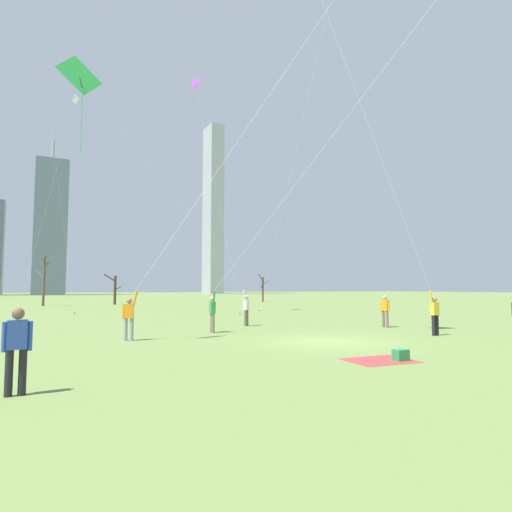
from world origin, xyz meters
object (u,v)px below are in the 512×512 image
kite_flyer_midfield_center_orange (254,256)px  kite_flyer_far_back_pink (406,233)px  bystander_strolling_midfield (385,309)px  bystander_far_off_by_trees (17,346)px  bare_tree_far_right_edge (44,279)px  bare_tree_right_of_center (115,289)px  distant_kite_drifting_left_blue (317,56)px  distant_kite_drifting_right_purple (198,98)px  bare_tree_rightmost (263,288)px  distant_kite_high_overhead_white (68,128)px  kite_flyer_foreground_right_yellow (175,245)px  kite_flyer_midfield_right_green (214,263)px  picnic_spot (391,357)px

kite_flyer_midfield_center_orange → kite_flyer_far_back_pink: kite_flyer_far_back_pink is taller
bystander_strolling_midfield → bystander_far_off_by_trees: bearing=-155.8°
bystander_far_off_by_trees → bystander_strolling_midfield: (16.11, 7.25, 0.00)m
kite_flyer_midfield_center_orange → bystander_strolling_midfield: 8.45m
bare_tree_far_right_edge → bare_tree_right_of_center: bare_tree_far_right_edge is taller
kite_flyer_far_back_pink → bystander_strolling_midfield: size_ratio=10.53×
distant_kite_drifting_left_blue → bare_tree_right_of_center: bearing=114.2°
kite_flyer_far_back_pink → distant_kite_drifting_right_purple: (-2.42, 19.42, 13.33)m
distant_kite_drifting_left_blue → bare_tree_rightmost: (9.79, 28.12, -19.42)m
distant_kite_high_overhead_white → bare_tree_rightmost: bearing=30.7°
kite_flyer_midfield_center_orange → kite_flyer_foreground_right_yellow: kite_flyer_foreground_right_yellow is taller
kite_flyer_far_back_pink → bystander_strolling_midfield: 5.36m
bare_tree_far_right_edge → bystander_far_off_by_trees: bearing=-91.2°
bystander_strolling_midfield → distant_kite_high_overhead_white: (-13.93, 23.16, 15.03)m
kite_flyer_far_back_pink → bare_tree_far_right_edge: size_ratio=3.01×
kite_flyer_midfield_right_green → distant_kite_drifting_left_blue: (12.64, 8.93, 18.20)m
bystander_far_off_by_trees → kite_flyer_midfield_right_green: bearing=51.9°
bystander_strolling_midfield → distant_kite_drifting_left_blue: size_ratio=0.06×
bare_tree_far_right_edge → distant_kite_drifting_right_purple: bearing=-63.6°
distant_kite_drifting_left_blue → bare_tree_far_right_edge: bearing=127.5°
bare_tree_rightmost → distant_kite_drifting_left_blue: bearing=-109.2°
kite_flyer_midfield_center_orange → kite_flyer_foreground_right_yellow: 3.18m
kite_flyer_midfield_right_green → bystander_strolling_midfield: 9.01m
picnic_spot → bare_tree_right_of_center: bearing=90.4°
kite_flyer_midfield_center_orange → bystander_strolling_midfield: kite_flyer_midfield_center_orange is taller
kite_flyer_foreground_right_yellow → distant_kite_drifting_right_purple: (6.40, 15.81, 13.92)m
kite_flyer_midfield_center_orange → kite_flyer_far_back_pink: 6.46m
bystander_far_off_by_trees → bystander_strolling_midfield: bearing=24.2°
bare_tree_far_right_edge → distant_kite_high_overhead_white: bearing=-84.9°
kite_flyer_midfield_right_green → distant_kite_drifting_right_purple: size_ratio=0.53×
kite_flyer_midfield_center_orange → kite_flyer_midfield_right_green: kite_flyer_midfield_center_orange is taller
kite_flyer_far_back_pink → bystander_strolling_midfield: (2.17, 3.55, -3.38)m
kite_flyer_far_back_pink → picnic_spot: 7.62m
bystander_far_off_by_trees → bare_tree_far_right_edge: size_ratio=0.29×
bystander_strolling_midfield → kite_flyer_midfield_center_orange: bearing=-172.5°
bystander_strolling_midfield → distant_kite_high_overhead_white: 30.92m
bystander_strolling_midfield → bare_tree_far_right_edge: size_ratio=0.29×
kite_flyer_far_back_pink → bare_tree_far_right_edge: kite_flyer_far_back_pink is taller
bystander_far_off_by_trees → bare_tree_right_of_center: (8.72, 45.18, 1.03)m
kite_flyer_far_back_pink → bare_tree_right_of_center: bearing=97.2°
distant_kite_drifting_right_purple → distant_kite_drifting_left_blue: 10.59m
distant_kite_drifting_right_purple → distant_kite_drifting_left_blue: bearing=-24.9°
bystander_far_off_by_trees → distant_kite_drifting_right_purple: bearing=63.5°
distant_kite_high_overhead_white → bare_tree_rightmost: distant_kite_high_overhead_white is taller
kite_flyer_midfield_center_orange → distant_kite_drifting_right_purple: size_ratio=0.84×
kite_flyer_midfield_center_orange → distant_kite_drifting_left_blue: size_ratio=0.62×
bystander_far_off_by_trees → bare_tree_far_right_edge: (0.93, 44.49, 2.16)m
bystander_strolling_midfield → distant_kite_drifting_left_blue: 24.00m
kite_flyer_midfield_right_green → picnic_spot: 10.87m
bystander_strolling_midfield → bare_tree_rightmost: size_ratio=0.40×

